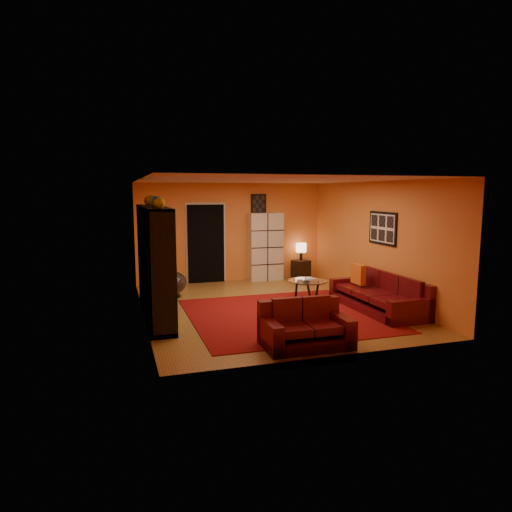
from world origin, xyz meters
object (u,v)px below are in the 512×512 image
object	(u,v)px
tv	(157,265)
coffee_table	(308,283)
side_table	(301,269)
table_lamp	(301,248)
loveseat	(304,327)
entertainment_unit	(154,262)
sofa	(382,296)
bowl_chair	(170,283)
storage_cabinet	(265,247)

from	to	relation	value
tv	coffee_table	distance (m)	3.32
tv	coffee_table	size ratio (longest dim) A/B	1.08
side_table	table_lamp	size ratio (longest dim) A/B	1.06
loveseat	side_table	world-z (taller)	loveseat
entertainment_unit	coffee_table	bearing A→B (deg)	5.02
entertainment_unit	tv	distance (m)	0.10
tv	table_lamp	bearing A→B (deg)	-55.77
entertainment_unit	tv	world-z (taller)	entertainment_unit
tv	table_lamp	world-z (taller)	tv
tv	side_table	xyz separation A→B (m)	(4.13, 2.81, -0.74)
sofa	tv	bearing A→B (deg)	168.87
entertainment_unit	table_lamp	bearing A→B (deg)	33.33
loveseat	bowl_chair	distance (m)	4.25
sofa	storage_cabinet	bearing A→B (deg)	108.34
sofa	bowl_chair	bearing A→B (deg)	148.31
side_table	entertainment_unit	bearing A→B (deg)	-146.67
storage_cabinet	table_lamp	distance (m)	1.02
entertainment_unit	storage_cabinet	bearing A→B (deg)	41.54
tv	bowl_chair	distance (m)	1.76
tv	bowl_chair	size ratio (longest dim) A/B	1.28
bowl_chair	side_table	distance (m)	3.92
bowl_chair	entertainment_unit	bearing A→B (deg)	-106.87
coffee_table	bowl_chair	size ratio (longest dim) A/B	1.18
table_lamp	sofa	bearing A→B (deg)	-86.30
bowl_chair	table_lamp	size ratio (longest dim) A/B	1.56
storage_cabinet	entertainment_unit	bearing A→B (deg)	-139.11
loveseat	table_lamp	xyz separation A→B (m)	(2.13, 5.17, 0.55)
sofa	coffee_table	distance (m)	1.62
bowl_chair	sofa	bearing A→B (deg)	-31.18
storage_cabinet	table_lamp	size ratio (longest dim) A/B	3.83
entertainment_unit	bowl_chair	xyz separation A→B (m)	(0.46, 1.51, -0.73)
storage_cabinet	table_lamp	bearing A→B (deg)	-3.45
bowl_chair	coffee_table	bearing A→B (deg)	-23.31
sofa	side_table	world-z (taller)	sofa
table_lamp	coffee_table	bearing A→B (deg)	-109.67
loveseat	coffee_table	world-z (taller)	loveseat
coffee_table	side_table	xyz separation A→B (m)	(0.88, 2.46, -0.14)
bowl_chair	tv	bearing A→B (deg)	-104.56
bowl_chair	side_table	world-z (taller)	bowl_chair
sofa	coffee_table	bearing A→B (deg)	133.11
loveseat	side_table	size ratio (longest dim) A/B	2.70
loveseat	storage_cabinet	xyz separation A→B (m)	(1.11, 5.22, 0.62)
sofa	loveseat	size ratio (longest dim) A/B	1.76
coffee_table	side_table	size ratio (longest dim) A/B	1.74
sofa	table_lamp	bearing A→B (deg)	93.19
tv	coffee_table	world-z (taller)	tv
coffee_table	bowl_chair	xyz separation A→B (m)	(-2.84, 1.23, -0.08)
coffee_table	side_table	bearing A→B (deg)	70.33
coffee_table	sofa	bearing A→B (deg)	-46.38
sofa	side_table	bearing A→B (deg)	93.19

